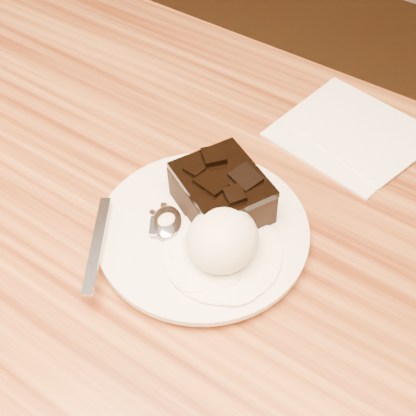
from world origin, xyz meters
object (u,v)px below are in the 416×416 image
Objects in this scene: dining_table at (130,373)px; spoon at (167,223)px; brownie at (222,195)px; plate at (203,233)px; ice_cream_scoop at (222,240)px; napkin at (349,132)px.

dining_table is 6.75× the size of spoon.
brownie is 0.06m from spoon.
ice_cream_scoop is (0.04, -0.02, 0.03)m from plate.
plate is at bearing -1.16° from spoon.
spoon is (-0.07, -0.00, -0.02)m from ice_cream_scoop.
brownie is 0.06m from ice_cream_scoop.
plate is 2.44× the size of brownie.
brownie is 0.21m from napkin.
spoon reaches higher than dining_table.
brownie reaches higher than napkin.
brownie is at bearing 124.18° from ice_cream_scoop.
brownie reaches higher than dining_table.
napkin is (0.02, 0.25, -0.04)m from ice_cream_scoop.
brownie is (0.11, 0.09, 0.41)m from dining_table.
plate is 0.24m from napkin.
ice_cream_scoop reaches higher than dining_table.
ice_cream_scoop is 0.41× the size of spoon.
plate is at bearing -92.32° from brownie.
brownie reaches higher than spoon.
ice_cream_scoop reaches higher than plate.
spoon is 1.14× the size of napkin.
brownie is at bearing 25.23° from spoon.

